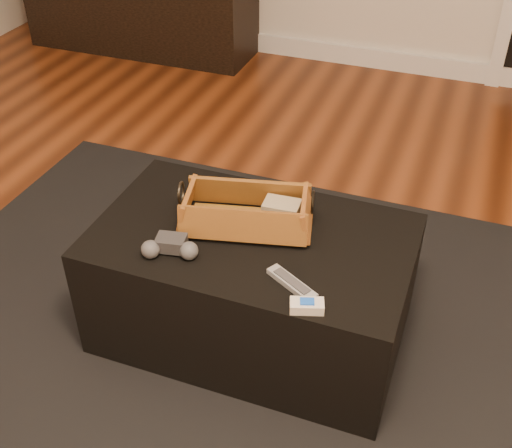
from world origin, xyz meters
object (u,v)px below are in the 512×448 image
(ottoman, at_px, (252,284))
(cream_gadget, at_px, (307,306))
(silver_remote, at_px, (292,283))
(media_cabinet, at_px, (140,5))
(game_controller, at_px, (170,247))
(wicker_basket, at_px, (246,213))
(tv_remote, at_px, (239,221))

(ottoman, bearing_deg, cream_gadget, -45.56)
(silver_remote, bearing_deg, cream_gadget, -49.20)
(media_cabinet, distance_m, game_controller, 2.81)
(wicker_basket, bearing_deg, tv_remote, -129.77)
(silver_remote, bearing_deg, ottoman, 135.87)
(ottoman, bearing_deg, game_controller, -137.45)
(tv_remote, bearing_deg, media_cabinet, 106.24)
(ottoman, height_order, silver_remote, silver_remote)
(ottoman, distance_m, silver_remote, 0.34)
(ottoman, relative_size, wicker_basket, 2.22)
(tv_remote, bearing_deg, silver_remote, -59.41)
(tv_remote, relative_size, silver_remote, 1.28)
(tv_remote, xyz_separation_m, silver_remote, (0.24, -0.20, -0.02))
(media_cabinet, distance_m, silver_remote, 3.02)
(tv_remote, relative_size, wicker_basket, 0.48)
(cream_gadget, bearing_deg, media_cabinet, 127.19)
(wicker_basket, bearing_deg, media_cabinet, 126.13)
(wicker_basket, distance_m, silver_remote, 0.32)
(media_cabinet, relative_size, game_controller, 8.34)
(cream_gadget, bearing_deg, ottoman, 134.44)
(tv_remote, xyz_separation_m, game_controller, (-0.14, -0.20, 0.00))
(media_cabinet, distance_m, wicker_basket, 2.72)
(silver_remote, bearing_deg, tv_remote, 139.95)
(media_cabinet, bearing_deg, game_controller, -59.12)
(media_cabinet, height_order, tv_remote, media_cabinet)
(ottoman, height_order, game_controller, game_controller)
(media_cabinet, bearing_deg, wicker_basket, -53.87)
(tv_remote, relative_size, game_controller, 1.21)
(game_controller, bearing_deg, silver_remote, -0.81)
(cream_gadget, bearing_deg, tv_remote, 137.68)
(media_cabinet, xyz_separation_m, silver_remote, (1.82, -2.41, 0.15))
(wicker_basket, distance_m, cream_gadget, 0.42)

